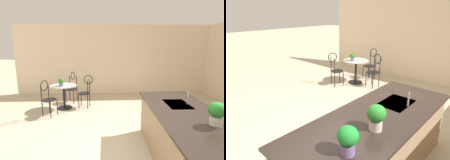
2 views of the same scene
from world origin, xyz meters
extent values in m
plane|color=beige|center=(0.00, 0.00, 0.00)|extent=(40.00, 40.00, 0.00)
cube|color=beige|center=(-4.26, 0.00, 1.35)|extent=(0.12, 7.80, 2.70)
cube|color=tan|center=(0.30, 0.85, 0.44)|extent=(2.70, 0.96, 0.88)
cube|color=#2D231E|center=(0.30, 0.85, 0.90)|extent=(2.80, 1.06, 0.04)
cube|color=#B2B5BA|center=(-0.25, 0.85, 0.91)|extent=(0.56, 0.40, 0.03)
cylinder|color=black|center=(-2.59, -1.72, 0.01)|extent=(0.44, 0.44, 0.03)
cylinder|color=black|center=(-2.59, -1.72, 0.38)|extent=(0.07, 0.07, 0.69)
cylinder|color=#B2C6C1|center=(-2.59, -1.72, 0.73)|extent=(0.80, 0.80, 0.01)
cylinder|color=black|center=(-2.20, -2.07, 0.23)|extent=(0.03, 0.03, 0.45)
cylinder|color=black|center=(-2.08, -1.81, 0.23)|extent=(0.03, 0.03, 0.45)
cylinder|color=black|center=(-1.94, -2.18, 0.23)|extent=(0.03, 0.03, 0.45)
cylinder|color=black|center=(-1.83, -1.93, 0.23)|extent=(0.03, 0.03, 0.45)
cylinder|color=black|center=(-2.01, -2.00, 0.46)|extent=(0.50, 0.50, 0.02)
cylinder|color=black|center=(-1.93, -2.18, 0.68)|extent=(0.03, 0.03, 0.45)
cylinder|color=black|center=(-1.82, -1.94, 0.68)|extent=(0.03, 0.03, 0.45)
torus|color=black|center=(-1.88, -2.06, 0.90)|extent=(0.27, 0.14, 0.28)
cylinder|color=black|center=(-2.51, -1.27, 0.23)|extent=(0.03, 0.03, 0.45)
cylinder|color=black|center=(-2.79, -1.23, 0.23)|extent=(0.03, 0.03, 0.45)
cylinder|color=black|center=(-2.47, -0.99, 0.23)|extent=(0.03, 0.03, 0.45)
cylinder|color=black|center=(-2.75, -0.95, 0.23)|extent=(0.03, 0.03, 0.45)
cylinder|color=black|center=(-2.63, -1.11, 0.46)|extent=(0.43, 0.43, 0.02)
cylinder|color=black|center=(-2.48, -0.98, 0.68)|extent=(0.03, 0.03, 0.45)
cylinder|color=black|center=(-2.74, -0.94, 0.68)|extent=(0.03, 0.03, 0.45)
torus|color=black|center=(-2.61, -0.96, 0.90)|extent=(0.06, 0.28, 0.28)
cylinder|color=black|center=(-2.99, -1.51, 0.23)|extent=(0.03, 0.03, 0.45)
cylinder|color=black|center=(-3.07, -1.77, 0.23)|extent=(0.03, 0.03, 0.45)
cylinder|color=black|center=(-3.26, -1.43, 0.23)|extent=(0.03, 0.03, 0.45)
cylinder|color=black|center=(-3.34, -1.70, 0.23)|extent=(0.03, 0.03, 0.45)
cylinder|color=black|center=(-3.16, -1.60, 0.46)|extent=(0.47, 0.47, 0.02)
cylinder|color=black|center=(-3.27, -1.43, 0.68)|extent=(0.03, 0.03, 0.45)
cylinder|color=black|center=(-3.34, -1.68, 0.68)|extent=(0.03, 0.03, 0.45)
torus|color=black|center=(-3.31, -1.56, 0.90)|extent=(0.28, 0.10, 0.28)
cylinder|color=#B2B5BA|center=(-0.25, 1.03, 1.03)|extent=(0.02, 0.02, 0.22)
cylinder|color=#7A669E|center=(-2.45, -1.76, 0.79)|extent=(0.12, 0.12, 0.09)
ellipsoid|color=#2E7123|center=(-2.45, -1.76, 0.90)|extent=(0.17, 0.17, 0.15)
cylinder|color=#7A669E|center=(1.15, 1.05, 0.98)|extent=(0.15, 0.15, 0.12)
ellipsoid|color=#1E8C33|center=(1.15, 1.05, 1.13)|extent=(0.22, 0.22, 0.20)
cylinder|color=beige|center=(0.60, 1.02, 0.98)|extent=(0.15, 0.15, 0.12)
ellipsoid|color=#28832B|center=(0.60, 1.02, 1.14)|extent=(0.23, 0.23, 0.21)
camera|label=1|loc=(2.75, -0.47, 2.00)|focal=28.41mm
camera|label=2|loc=(2.45, 2.11, 2.27)|focal=33.06mm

